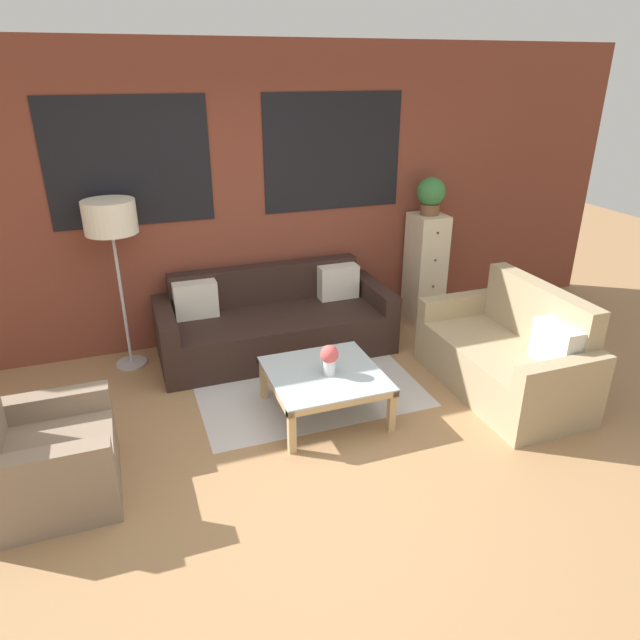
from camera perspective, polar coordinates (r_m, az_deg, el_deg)
name	(u,v)px	position (r m, az deg, el deg)	size (l,w,h in m)	color
ground_plane	(327,475)	(4.05, 0.74, -15.21)	(16.00, 16.00, 0.00)	#9E754C
wall_back_brick	(239,199)	(5.61, -8.15, 11.90)	(8.40, 0.09, 2.80)	brown
rug	(304,381)	(5.10, -1.66, -6.12)	(1.89, 1.54, 0.00)	#BCB7B2
couch_dark	(275,324)	(5.54, -4.53, -0.40)	(2.21, 0.88, 0.78)	black
settee_vintage	(508,357)	(5.09, 18.26, -3.55)	(0.80, 1.53, 0.92)	tan
armchair_corner	(43,461)	(4.11, -25.96, -12.53)	(0.80, 0.83, 0.84)	#84705B
coffee_table	(325,378)	(4.50, 0.46, -5.87)	(0.87, 0.87, 0.37)	silver
floor_lamp	(111,223)	(5.20, -20.20, 9.12)	(0.44, 0.44, 1.54)	#B2B2B7
drawer_cabinet	(425,268)	(6.26, 10.46, 5.16)	(0.34, 0.40, 1.16)	beige
potted_plant	(431,194)	(6.06, 11.03, 12.24)	(0.29, 0.29, 0.38)	brown
flower_vase	(329,358)	(4.38, 0.94, -3.80)	(0.14, 0.14, 0.25)	silver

